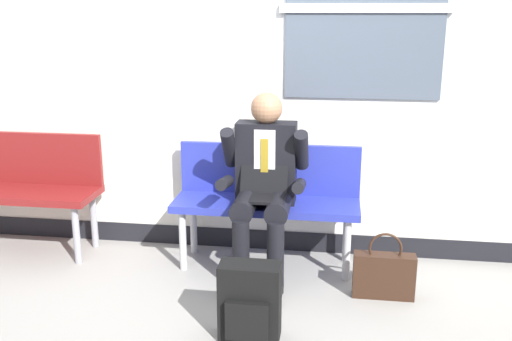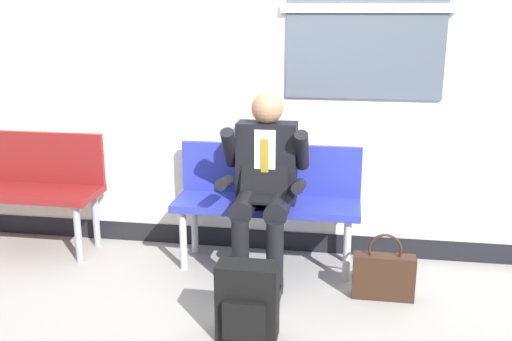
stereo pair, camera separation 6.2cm
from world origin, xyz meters
name	(u,v)px [view 1 (the left image)]	position (x,y,z in m)	size (l,w,h in m)	color
ground_plane	(246,287)	(0.00, 0.00, 0.00)	(18.00, 18.00, 0.00)	gray
station_wall	(262,47)	(0.01, 0.70, 1.49)	(6.93, 0.16, 3.00)	silver
bench_with_person	(267,194)	(0.08, 0.42, 0.51)	(1.28, 0.42, 0.84)	#28339E
bench_empty	(21,182)	(-1.76, 0.42, 0.52)	(1.17, 0.42, 0.87)	maroon
person_seated	(264,182)	(0.08, 0.22, 0.65)	(0.57, 0.70, 1.23)	black
backpack	(250,303)	(0.11, -0.59, 0.21)	(0.33, 0.21, 0.43)	black
handbag	(384,274)	(0.87, -0.01, 0.15)	(0.38, 0.11, 0.43)	#331E14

